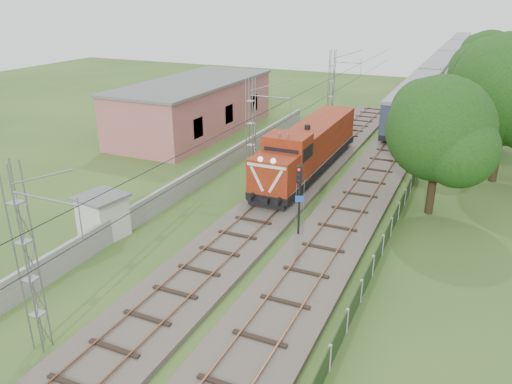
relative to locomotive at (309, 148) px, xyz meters
The scene contains 15 objects.
ground 16.35m from the locomotive, 90.00° to the right, with size 140.00×140.00×0.00m, color #2E511E.
track_main 9.42m from the locomotive, 90.00° to the right, with size 4.20×70.00×0.45m.
track_side 6.61m from the locomotive, 37.28° to the left, with size 4.20×80.00×0.45m.
catenary 5.44m from the locomotive, 125.10° to the right, with size 3.31×70.00×8.00m.
boundary_wall 7.87m from the locomotive, 147.17° to the right, with size 0.25×40.00×1.50m, color #9E9E99.
station_building 16.91m from the locomotive, 152.50° to the left, with size 8.40×20.40×5.22m.
fence 15.51m from the locomotive, 58.77° to the right, with size 0.12×32.00×1.20m.
locomotive is the anchor object (origin of this frame).
coach_rake 57.34m from the locomotive, 85.00° to the left, with size 3.17×94.65×3.67m.
signal_post 11.34m from the locomotive, 73.88° to the right, with size 0.49×0.39×4.59m.
relay_hut 16.94m from the locomotive, 115.94° to the right, with size 2.87×2.87×2.59m.
tree_a 10.98m from the locomotive, 21.16° to the right, with size 6.90×6.57×8.95m.
tree_b 14.97m from the locomotive, 18.65° to the left, with size 8.51×8.11×11.03m.
tree_c 19.01m from the locomotive, 49.85° to the left, with size 7.50×7.14×9.72m.
tree_d 35.05m from the locomotive, 70.37° to the left, with size 7.23×6.89×9.37m.
Camera 1 is at (11.76, -19.45, 13.42)m, focal length 35.00 mm.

